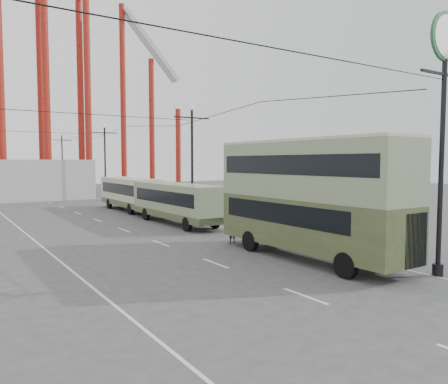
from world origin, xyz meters
TOP-DOWN VIEW (x-y plane):
  - ground at (0.00, 0.00)m, footprint 160.00×160.00m
  - road_markings at (-0.86, 19.70)m, footprint 12.52×120.00m
  - lamp_post_near at (5.60, -3.00)m, footprint 3.20×0.44m
  - lamp_post_mid at (5.60, 18.00)m, footprint 3.20×0.44m
  - lamp_post_far at (5.60, 40.00)m, footprint 3.20×0.44m
  - lamp_post_distant at (5.60, 62.00)m, footprint 3.20×0.44m
  - roller_coaster at (-2.49, 56.89)m, footprint 52.95×5.00m
  - double_decker_bus at (3.28, 2.30)m, footprint 2.77×10.87m
  - single_decker_green at (3.48, 16.64)m, footprint 2.56×10.91m
  - single_decker_cream at (3.83, 27.29)m, footprint 2.75×10.20m
  - pedestrian at (2.58, 7.85)m, footprint 0.65×0.48m

SIDE VIEW (x-z plane):
  - ground at x=0.00m, z-range 0.00..0.00m
  - road_markings at x=-0.86m, z-range 0.00..0.01m
  - pedestrian at x=2.58m, z-range 0.00..1.61m
  - single_decker_green at x=3.48m, z-range 0.20..3.28m
  - single_decker_cream at x=3.83m, z-range 0.20..3.36m
  - double_decker_bus at x=3.28m, z-range 0.35..6.19m
  - lamp_post_mid at x=5.60m, z-range 0.02..9.34m
  - lamp_post_far at x=5.60m, z-range 0.02..9.34m
  - lamp_post_distant at x=5.60m, z-range 0.02..9.34m
  - lamp_post_near at x=5.60m, z-range 2.46..13.26m
  - roller_coaster at x=-2.49m, z-range -4.82..50.66m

